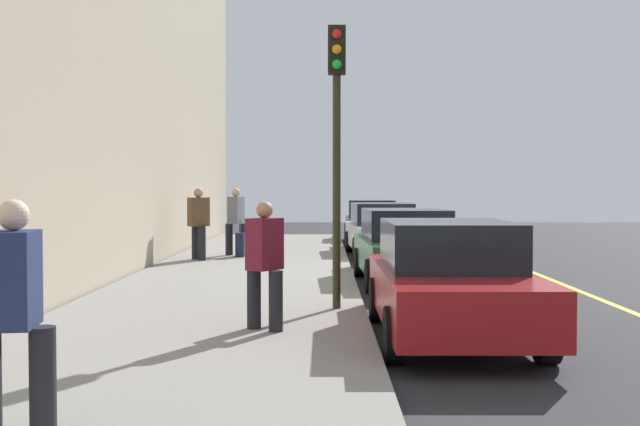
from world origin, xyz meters
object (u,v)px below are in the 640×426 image
pedestrian_brown_coat (199,222)px  rolling_suitcase (240,245)px  parked_car_red (450,280)px  traffic_light_pole (337,118)px  parked_car_charcoal (371,221)px  pedestrian_burgundy_coat (265,262)px  pedestrian_navy_coat (15,312)px  parked_car_white (382,230)px  pedestrian_grey_coat (236,219)px  parked_car_green (406,247)px

pedestrian_brown_coat → rolling_suitcase: bearing=133.3°
parked_car_red → traffic_light_pole: 3.08m
parked_car_charcoal → pedestrian_burgundy_coat: size_ratio=2.62×
pedestrian_navy_coat → pedestrian_burgundy_coat: bearing=161.4°
parked_car_white → pedestrian_grey_coat: bearing=-69.8°
parked_car_red → traffic_light_pole: bearing=-137.5°
parked_car_white → pedestrian_brown_coat: bearing=-59.7°
pedestrian_burgundy_coat → parked_car_white: bearing=169.0°
rolling_suitcase → pedestrian_navy_coat: bearing=-0.1°
parked_car_white → pedestrian_brown_coat: 5.57m
parked_car_green → rolling_suitcase: bearing=-139.5°
pedestrian_brown_coat → traffic_light_pole: traffic_light_pole is taller
parked_car_white → parked_car_green: bearing=0.0°
pedestrian_brown_coat → pedestrian_grey_coat: bearing=149.3°
parked_car_white → pedestrian_grey_coat: pedestrian_grey_coat is taller
parked_car_white → pedestrian_brown_coat: (2.80, -4.80, 0.35)m
pedestrian_burgundy_coat → traffic_light_pole: traffic_light_pole is taller
pedestrian_burgundy_coat → pedestrian_grey_coat: bearing=-171.7°
parked_car_white → pedestrian_brown_coat: size_ratio=2.64×
pedestrian_navy_coat → parked_car_white: bearing=167.0°
parked_car_charcoal → pedestrian_grey_coat: (6.96, -4.04, 0.35)m
pedestrian_brown_coat → rolling_suitcase: 1.44m
parked_car_green → traffic_light_pole: size_ratio=1.06×
parked_car_charcoal → parked_car_white: (5.48, -0.03, 0.00)m
pedestrian_navy_coat → parked_car_green: bearing=159.4°
pedestrian_brown_coat → pedestrian_navy_coat: size_ratio=1.04×
parked_car_charcoal → pedestrian_navy_coat: 22.56m
pedestrian_navy_coat → traffic_light_pole: 6.81m
traffic_light_pole → rolling_suitcase: bearing=-164.8°
parked_car_white → rolling_suitcase: parked_car_white is taller
parked_car_red → pedestrian_navy_coat: 5.92m
pedestrian_burgundy_coat → rolling_suitcase: 10.62m
pedestrian_navy_coat → pedestrian_burgundy_coat: size_ratio=1.06×
rolling_suitcase → traffic_light_pole: bearing=15.2°
pedestrian_brown_coat → rolling_suitcase: pedestrian_brown_coat is taller
parked_car_green → pedestrian_burgundy_coat: 6.47m
parked_car_charcoal → parked_car_white: size_ratio=0.90×
parked_car_white → parked_car_red: (12.22, -0.05, -0.00)m
pedestrian_navy_coat → rolling_suitcase: pedestrian_navy_coat is taller
parked_car_green → pedestrian_burgundy_coat: (5.99, -2.42, 0.26)m
parked_car_charcoal → parked_car_green: size_ratio=0.96×
pedestrian_grey_coat → traffic_light_pole: bearing=15.4°
pedestrian_burgundy_coat → pedestrian_brown_coat: bearing=-166.1°
parked_car_white → pedestrian_burgundy_coat: bearing=-11.0°
parked_car_charcoal → pedestrian_navy_coat: (22.22, -3.90, 0.31)m
pedestrian_burgundy_coat → parked_car_green: bearing=158.0°
parked_car_charcoal → pedestrian_navy_coat: pedestrian_navy_coat is taller
parked_car_charcoal → traffic_light_pole: size_ratio=1.02×
rolling_suitcase → pedestrian_burgundy_coat: bearing=7.8°
parked_car_white → parked_car_red: size_ratio=1.07×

